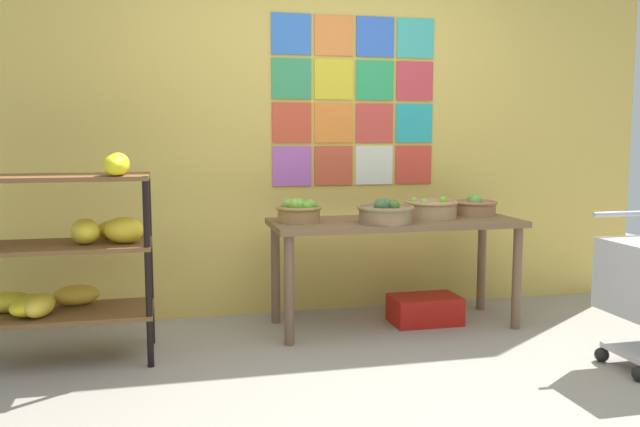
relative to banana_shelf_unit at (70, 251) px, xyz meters
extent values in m
plane|color=gray|center=(1.59, -0.97, -0.62)|extent=(9.42, 9.42, 0.00)
cube|color=#D7B752|center=(1.59, 0.77, 0.78)|extent=(5.06, 0.06, 2.80)
cube|color=blue|center=(1.39, 0.74, 1.32)|extent=(0.28, 0.01, 0.28)
cube|color=orange|center=(1.69, 0.74, 1.32)|extent=(0.28, 0.01, 0.28)
cube|color=blue|center=(1.99, 0.74, 1.32)|extent=(0.28, 0.01, 0.28)
cube|color=#3DB2A5|center=(2.29, 0.74, 1.32)|extent=(0.28, 0.01, 0.28)
cube|color=#37975F|center=(1.39, 0.74, 1.02)|extent=(0.28, 0.01, 0.28)
cube|color=yellow|center=(1.69, 0.74, 1.02)|extent=(0.28, 0.01, 0.28)
cube|color=#2FA75F|center=(1.99, 0.74, 1.02)|extent=(0.28, 0.01, 0.28)
cube|color=#CB3D44|center=(2.29, 0.74, 1.02)|extent=(0.28, 0.01, 0.28)
cube|color=#D7492E|center=(1.39, 0.74, 0.72)|extent=(0.28, 0.01, 0.28)
cube|color=orange|center=(1.69, 0.74, 0.72)|extent=(0.28, 0.01, 0.28)
cube|color=#D3453A|center=(1.99, 0.74, 0.72)|extent=(0.28, 0.01, 0.28)
cube|color=teal|center=(2.29, 0.74, 0.72)|extent=(0.28, 0.01, 0.28)
cube|color=#AF5AB7|center=(1.39, 0.74, 0.42)|extent=(0.28, 0.01, 0.28)
cube|color=#CA4F31|center=(1.69, 0.74, 0.42)|extent=(0.28, 0.01, 0.28)
cube|color=silver|center=(1.99, 0.74, 0.42)|extent=(0.28, 0.01, 0.28)
cube|color=#D8412E|center=(2.29, 0.74, 0.42)|extent=(0.28, 0.01, 0.28)
cylinder|color=black|center=(0.42, -0.20, -0.10)|extent=(0.04, 0.04, 1.04)
cylinder|color=black|center=(0.42, 0.22, -0.10)|extent=(0.04, 0.04, 1.04)
cube|color=brown|center=(-0.04, 0.01, -0.35)|extent=(0.95, 0.46, 0.03)
ellipsoid|color=yellow|center=(-0.34, 0.06, -0.28)|extent=(0.28, 0.17, 0.11)
ellipsoid|color=yellow|center=(-0.15, -0.08, -0.28)|extent=(0.19, 0.27, 0.12)
ellipsoid|color=yellow|center=(-0.20, -0.04, -0.28)|extent=(0.30, 0.35, 0.11)
ellipsoid|color=yellow|center=(0.00, 0.14, -0.28)|extent=(0.28, 0.18, 0.12)
cube|color=brown|center=(-0.04, 0.01, 0.03)|extent=(0.95, 0.46, 0.02)
ellipsoid|color=yellow|center=(0.09, -0.02, 0.11)|extent=(0.20, 0.24, 0.14)
ellipsoid|color=yellow|center=(0.22, 0.16, 0.09)|extent=(0.27, 0.26, 0.11)
ellipsoid|color=yellow|center=(0.29, -0.05, 0.11)|extent=(0.27, 0.23, 0.15)
cube|color=brown|center=(-0.04, 0.01, 0.41)|extent=(0.95, 0.46, 0.02)
ellipsoid|color=yellow|center=(0.27, -0.15, 0.48)|extent=(0.14, 0.25, 0.12)
ellipsoid|color=yellow|center=(0.28, -0.09, 0.48)|extent=(0.14, 0.23, 0.12)
cube|color=brown|center=(1.98, 0.24, 0.07)|extent=(1.62, 0.61, 0.04)
cylinder|color=brown|center=(1.23, -0.01, -0.29)|extent=(0.06, 0.06, 0.67)
cylinder|color=brown|center=(2.73, -0.01, -0.29)|extent=(0.06, 0.06, 0.67)
cylinder|color=brown|center=(1.23, 0.49, -0.29)|extent=(0.06, 0.06, 0.67)
cylinder|color=brown|center=(2.73, 0.49, -0.29)|extent=(0.06, 0.06, 0.67)
cylinder|color=olive|center=(1.34, 0.27, 0.13)|extent=(0.27, 0.27, 0.09)
torus|color=olive|center=(1.34, 0.27, 0.18)|extent=(0.29, 0.29, 0.02)
sphere|color=#72BC3A|center=(1.42, 0.29, 0.19)|extent=(0.07, 0.07, 0.07)
sphere|color=#7FC341|center=(1.34, 0.30, 0.19)|extent=(0.07, 0.07, 0.07)
sphere|color=#70B934|center=(1.34, 0.27, 0.20)|extent=(0.09, 0.09, 0.09)
sphere|color=#6BB133|center=(1.39, 0.24, 0.19)|extent=(0.07, 0.07, 0.07)
sphere|color=#6DC24C|center=(1.29, 0.34, 0.19)|extent=(0.07, 0.07, 0.07)
sphere|color=#7AB239|center=(1.31, 0.26, 0.20)|extent=(0.08, 0.08, 0.08)
cylinder|color=tan|center=(2.25, 0.29, 0.14)|extent=(0.34, 0.34, 0.10)
torus|color=tan|center=(2.25, 0.29, 0.19)|extent=(0.36, 0.36, 0.02)
sphere|color=#7AD12B|center=(2.35, 0.32, 0.20)|extent=(0.05, 0.05, 0.05)
sphere|color=#6EC53A|center=(2.17, 0.39, 0.19)|extent=(0.04, 0.04, 0.04)
sphere|color=#82BE41|center=(2.18, 0.25, 0.19)|extent=(0.05, 0.05, 0.05)
cylinder|color=olive|center=(1.87, 0.10, 0.14)|extent=(0.34, 0.34, 0.10)
torus|color=olive|center=(1.87, 0.10, 0.18)|extent=(0.36, 0.36, 0.03)
sphere|color=#3F7138|center=(1.87, 0.11, 0.20)|extent=(0.09, 0.09, 0.09)
sphere|color=#416624|center=(1.86, 0.16, 0.20)|extent=(0.07, 0.07, 0.07)
sphere|color=#3C623A|center=(1.81, 0.02, 0.21)|extent=(0.09, 0.09, 0.09)
sphere|color=#49712D|center=(1.91, 0.07, 0.20)|extent=(0.07, 0.07, 0.07)
cylinder|color=#A1754C|center=(2.61, 0.37, 0.13)|extent=(0.28, 0.28, 0.09)
torus|color=#A8714E|center=(2.61, 0.37, 0.17)|extent=(0.30, 0.30, 0.02)
sphere|color=#75B542|center=(2.62, 0.37, 0.19)|extent=(0.07, 0.07, 0.07)
sphere|color=#66B436|center=(2.63, 0.43, 0.19)|extent=(0.09, 0.09, 0.09)
sphere|color=#74AD4B|center=(2.62, 0.39, 0.18)|extent=(0.09, 0.09, 0.09)
sphere|color=#76AE49|center=(2.61, 0.37, 0.19)|extent=(0.08, 0.08, 0.08)
cube|color=#B61810|center=(2.20, 0.25, -0.53)|extent=(0.45, 0.29, 0.18)
sphere|color=black|center=(2.87, -1.00, -0.58)|extent=(0.08, 0.08, 0.08)
sphere|color=black|center=(2.87, -0.70, -0.58)|extent=(0.08, 0.08, 0.08)
cylinder|color=#A6AAB2|center=(3.11, -0.62, 0.20)|extent=(0.54, 0.03, 0.03)
camera|label=1|loc=(0.52, -3.83, 0.64)|focal=37.27mm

